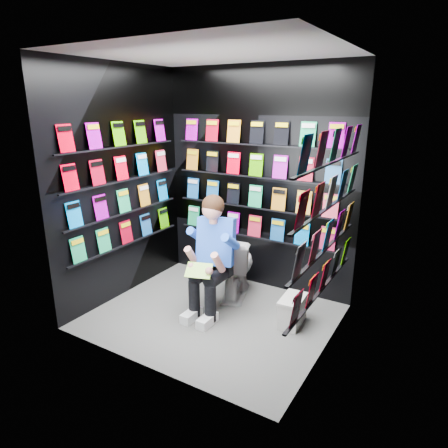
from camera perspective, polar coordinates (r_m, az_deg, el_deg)
The scene contains 14 objects.
floor at distance 4.36m, azimuth -1.72°, elevation -13.05°, with size 2.40×2.40×0.00m, color #62625F.
ceiling at distance 3.80m, azimuth -2.10°, elevation 23.30°, with size 2.40×2.40×0.00m, color white.
wall_back at distance 4.73m, azimuth 4.72°, elevation 6.18°, with size 2.40×0.04×2.60m, color black.
wall_front at distance 3.11m, azimuth -11.90°, elevation 0.18°, with size 2.40×0.04×2.60m, color black.
wall_left at distance 4.63m, azimuth -14.55°, elevation 5.45°, with size 0.04×2.00×2.60m, color black.
wall_right at distance 3.40m, azimuth 15.39°, elevation 1.35°, with size 0.04×2.00×2.60m, color black.
comics_back at distance 4.70m, azimuth 4.56°, elevation 6.18°, with size 2.10×0.06×1.37m, color #C22151, non-canonical shape.
comics_left at distance 4.60m, azimuth -14.29°, elevation 5.48°, with size 0.06×1.70×1.37m, color #C22151, non-canonical shape.
comics_right at distance 3.40m, azimuth 14.91°, elevation 1.50°, with size 0.06×1.70×1.37m, color #C22151, non-canonical shape.
toilet at distance 4.66m, azimuth 1.53°, elevation -5.95°, with size 0.42×0.75×0.73m, color white.
longbox at distance 4.22m, azimuth 9.70°, elevation -12.28°, with size 0.20×0.36×0.27m, color silver.
longbox_lid at distance 4.15m, azimuth 9.81°, elevation -10.50°, with size 0.21×0.38×0.03m, color silver.
reader at distance 4.21m, azimuth -0.98°, elevation -2.64°, with size 0.52×0.76×1.40m, color blue, non-canonical shape.
held_comic at distance 4.00m, azimuth -3.63°, elevation -6.62°, with size 0.26×0.01×0.18m, color #1C933E.
Camera 1 is at (2.05, -3.17, 2.18)m, focal length 32.00 mm.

